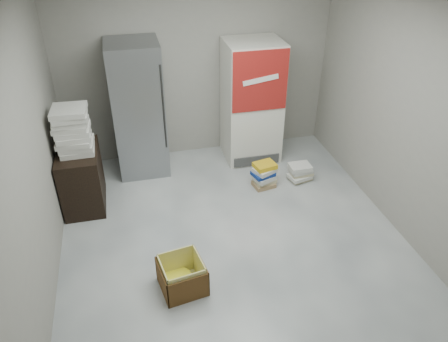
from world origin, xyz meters
TOP-DOWN VIEW (x-y plane):
  - ground at (0.00, 0.00)m, footprint 5.00×5.00m
  - room_shell at (0.00, 0.00)m, footprint 4.04×5.04m
  - steel_fridge at (-0.90, 2.13)m, footprint 0.70×0.72m
  - coke_cooler at (0.75, 2.12)m, footprint 0.80×0.73m
  - wood_shelf at (-1.73, 1.40)m, footprint 0.50×0.80m
  - supply_box_stack at (-1.72, 1.40)m, footprint 0.45×0.45m
  - phonebook_stack_main at (0.70, 1.24)m, footprint 0.37×0.33m
  - phonebook_stack_side at (1.25, 1.28)m, footprint 0.37×0.33m
  - cardboard_box at (-0.71, -0.36)m, footprint 0.51×0.51m
  - bucket_lid at (-0.75, -0.29)m, footprint 0.33×0.33m

SIDE VIEW (x-z plane):
  - ground at x=0.00m, z-range 0.00..0.00m
  - bucket_lid at x=-0.75m, z-range 0.00..0.08m
  - phonebook_stack_side at x=1.25m, z-range 0.00..0.25m
  - cardboard_box at x=-0.71m, z-range -0.03..0.33m
  - phonebook_stack_main at x=0.70m, z-range 0.00..0.36m
  - wood_shelf at x=-1.73m, z-range 0.00..0.80m
  - coke_cooler at x=0.75m, z-range 0.00..1.80m
  - steel_fridge at x=-0.90m, z-range 0.00..1.90m
  - supply_box_stack at x=-1.72m, z-range 0.80..1.38m
  - room_shell at x=0.00m, z-range 0.39..3.21m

